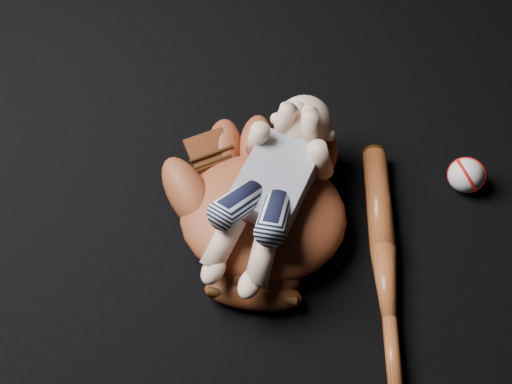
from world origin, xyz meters
TOP-DOWN VIEW (x-y plane):
  - baseball_glove at (-0.01, -0.07)m, footprint 0.51×0.54m
  - newborn_baby at (-0.01, -0.07)m, footprint 0.24×0.43m
  - baseball_bat at (0.21, -0.03)m, footprint 0.29×0.46m
  - baseball at (0.27, 0.22)m, footprint 0.09×0.09m

SIDE VIEW (x-z plane):
  - baseball_bat at x=0.21m, z-range 0.00..0.05m
  - baseball at x=0.27m, z-range 0.00..0.07m
  - baseball_glove at x=-0.01m, z-range 0.00..0.13m
  - newborn_baby at x=-0.01m, z-range 0.05..0.21m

